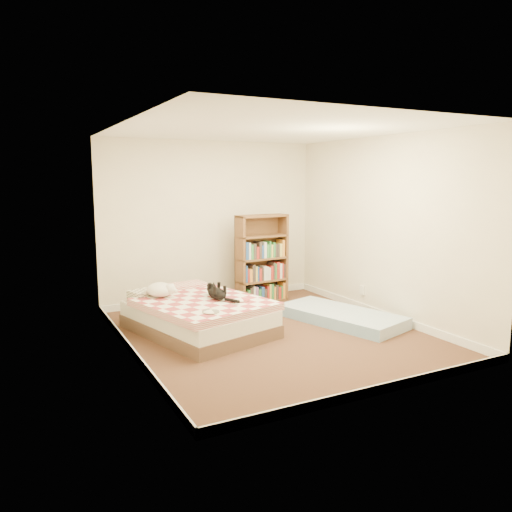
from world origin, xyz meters
name	(u,v)px	position (x,y,z in m)	size (l,w,h in m)	color
room	(273,239)	(0.00, 0.00, 1.20)	(3.51, 4.01, 2.51)	#4D2F21
bed	(197,315)	(-0.79, 0.53, 0.22)	(1.68, 2.07, 0.48)	brown
bookshelf	(261,269)	(0.65, 1.54, 0.52)	(0.85, 0.34, 1.37)	#533D1C
floor_mattress	(341,316)	(1.09, 0.05, 0.08)	(0.77, 1.70, 0.15)	#80ABD5
black_cat	(216,293)	(-0.57, 0.43, 0.50)	(0.25, 0.69, 0.16)	black
white_dog	(161,290)	(-1.17, 0.82, 0.52)	(0.38, 0.38, 0.18)	white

